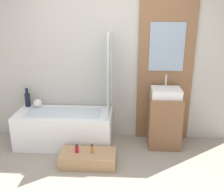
{
  "coord_description": "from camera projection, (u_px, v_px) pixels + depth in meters",
  "views": [
    {
      "loc": [
        0.29,
        -2.53,
        2.09
      ],
      "look_at": [
        0.08,
        0.72,
        0.99
      ],
      "focal_mm": 42.0,
      "sensor_mm": 36.0,
      "label": 1
    }
  ],
  "objects": [
    {
      "name": "wall_tiled_back",
      "position": [
        110.0,
        60.0,
        4.15
      ],
      "size": [
        4.2,
        0.06,
        2.6
      ],
      "primitive_type": "cube",
      "color": "#B7B2A8",
      "rests_on": "ground_plane"
    },
    {
      "name": "wall_wood_accent",
      "position": [
        166.0,
        61.0,
        4.05
      ],
      "size": [
        0.86,
        0.04,
        2.6
      ],
      "color": "brown",
      "rests_on": "ground_plane"
    },
    {
      "name": "bathtub",
      "position": [
        65.0,
        128.0,
        4.17
      ],
      "size": [
        1.49,
        0.65,
        0.54
      ],
      "color": "white",
      "rests_on": "ground_plane"
    },
    {
      "name": "glass_shower_screen",
      "position": [
        109.0,
        75.0,
        3.85
      ],
      "size": [
        0.01,
        0.62,
        1.23
      ],
      "primitive_type": "cube",
      "color": "silver",
      "rests_on": "bathtub"
    },
    {
      "name": "wooden_step_bench",
      "position": [
        88.0,
        158.0,
        3.67
      ],
      "size": [
        0.77,
        0.38,
        0.19
      ],
      "primitive_type": "cube",
      "color": "#A87F56",
      "rests_on": "ground_plane"
    },
    {
      "name": "vanity_cabinet",
      "position": [
        164.0,
        121.0,
        4.1
      ],
      "size": [
        0.49,
        0.46,
        0.81
      ],
      "primitive_type": "cube",
      "color": "brown",
      "rests_on": "ground_plane"
    },
    {
      "name": "sink",
      "position": [
        166.0,
        93.0,
        3.95
      ],
      "size": [
        0.44,
        0.35,
        0.32
      ],
      "color": "white",
      "rests_on": "vanity_cabinet"
    },
    {
      "name": "vase_tall_dark",
      "position": [
        28.0,
        99.0,
        4.3
      ],
      "size": [
        0.09,
        0.09,
        0.31
      ],
      "color": "black",
      "rests_on": "bathtub"
    },
    {
      "name": "vase_round_light",
      "position": [
        38.0,
        103.0,
        4.29
      ],
      "size": [
        0.13,
        0.13,
        0.13
      ],
      "primitive_type": "sphere",
      "color": "white",
      "rests_on": "bathtub"
    },
    {
      "name": "bottle_soap_primary",
      "position": [
        77.0,
        149.0,
        3.63
      ],
      "size": [
        0.05,
        0.05,
        0.12
      ],
      "color": "#B21928",
      "rests_on": "wooden_step_bench"
    },
    {
      "name": "bottle_soap_secondary",
      "position": [
        92.0,
        149.0,
        3.61
      ],
      "size": [
        0.04,
        0.04,
        0.13
      ],
      "color": "#B2752D",
      "rests_on": "wooden_step_bench"
    }
  ]
}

